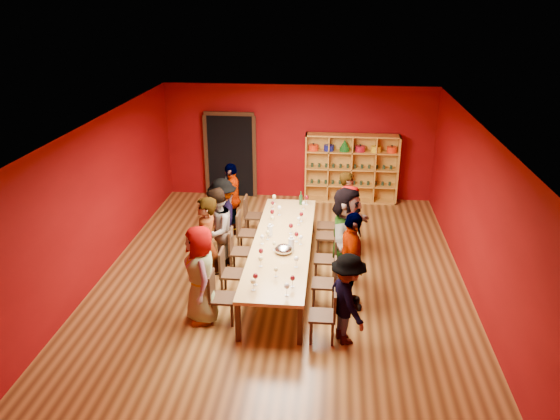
% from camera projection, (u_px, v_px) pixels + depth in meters
% --- Properties ---
extents(room_shell, '(7.10, 9.10, 3.04)m').
position_uv_depth(room_shell, '(282.00, 205.00, 10.12)').
color(room_shell, brown).
rests_on(room_shell, ground).
extents(tasting_table, '(1.10, 4.50, 0.75)m').
position_uv_depth(tasting_table, '(282.00, 244.00, 10.42)').
color(tasting_table, '#B38A4A').
rests_on(tasting_table, ground).
extents(doorway, '(1.40, 0.17, 2.30)m').
position_uv_depth(doorway, '(231.00, 155.00, 14.52)').
color(doorway, black).
rests_on(doorway, ground).
extents(shelving_unit, '(2.40, 0.40, 1.80)m').
position_uv_depth(shelving_unit, '(351.00, 165.00, 14.17)').
color(shelving_unit, '#C4832C').
rests_on(shelving_unit, ground).
extents(chair_person_left_0, '(0.42, 0.42, 0.89)m').
position_uv_depth(chair_person_left_0, '(218.00, 294.00, 9.08)').
color(chair_person_left_0, black).
rests_on(chair_person_left_0, ground).
extents(person_left_0, '(0.75, 0.95, 1.71)m').
position_uv_depth(person_left_0, '(201.00, 275.00, 8.98)').
color(person_left_0, '#4E4F54').
rests_on(person_left_0, ground).
extents(chair_person_left_1, '(0.42, 0.42, 0.89)m').
position_uv_depth(chair_person_left_1, '(228.00, 270.00, 9.87)').
color(chair_person_left_1, black).
rests_on(chair_person_left_1, ground).
extents(person_left_1, '(0.55, 0.72, 1.89)m').
position_uv_depth(person_left_1, '(206.00, 247.00, 9.73)').
color(person_left_1, '#141637').
rests_on(person_left_1, ground).
extents(chair_person_left_2, '(0.42, 0.42, 0.89)m').
position_uv_depth(chair_person_left_2, '(237.00, 248.00, 10.70)').
color(chair_person_left_2, black).
rests_on(chair_person_left_2, ground).
extents(person_left_2, '(0.56, 0.89, 1.72)m').
position_uv_depth(person_left_2, '(216.00, 231.00, 10.60)').
color(person_left_2, '#49484D').
rests_on(person_left_2, ground).
extents(chair_person_left_3, '(0.42, 0.42, 0.89)m').
position_uv_depth(chair_person_left_3, '(244.00, 230.00, 11.51)').
color(chair_person_left_3, black).
rests_on(chair_person_left_3, ground).
extents(person_left_3, '(0.77, 1.13, 1.62)m').
position_uv_depth(person_left_3, '(223.00, 216.00, 11.43)').
color(person_left_3, '#161E3D').
rests_on(person_left_3, ground).
extents(chair_person_left_4, '(0.42, 0.42, 0.89)m').
position_uv_depth(chair_person_left_4, '(251.00, 213.00, 12.40)').
color(chair_person_left_4, black).
rests_on(chair_person_left_4, ground).
extents(person_left_4, '(0.49, 1.00, 1.67)m').
position_uv_depth(person_left_4, '(232.00, 199.00, 12.31)').
color(person_left_4, '#535258').
rests_on(person_left_4, ground).
extents(chair_person_right_0, '(0.42, 0.42, 0.89)m').
position_uv_depth(chair_person_right_0, '(327.00, 313.00, 8.57)').
color(chair_person_right_0, black).
rests_on(chair_person_right_0, ground).
extents(person_right_0, '(0.76, 1.06, 1.51)m').
position_uv_depth(person_right_0, '(347.00, 299.00, 8.45)').
color(person_right_0, beige).
rests_on(person_right_0, ground).
extents(chair_person_right_1, '(0.42, 0.42, 0.89)m').
position_uv_depth(chair_person_right_1, '(329.00, 281.00, 9.52)').
color(chair_person_right_1, black).
rests_on(chair_person_right_1, ground).
extents(person_right_1, '(0.57, 1.08, 1.78)m').
position_uv_depth(person_right_1, '(351.00, 261.00, 9.34)').
color(person_right_1, '#5784B3').
rests_on(person_right_1, ground).
extents(chair_person_right_2, '(0.42, 0.42, 0.89)m').
position_uv_depth(chair_person_right_2, '(329.00, 256.00, 10.38)').
color(chair_person_right_2, black).
rests_on(chair_person_right_2, ground).
extents(person_right_2, '(0.91, 1.83, 1.89)m').
position_uv_depth(person_right_2, '(346.00, 235.00, 10.19)').
color(person_right_2, '#C4838C').
rests_on(person_right_2, ground).
extents(chair_person_right_3, '(0.42, 0.42, 0.89)m').
position_uv_depth(chair_person_right_3, '(330.00, 233.00, 11.37)').
color(chair_person_right_3, black).
rests_on(chair_person_right_3, ground).
extents(person_right_3, '(0.47, 0.79, 1.56)m').
position_uv_depth(person_right_3, '(348.00, 222.00, 11.23)').
color(person_right_3, silver).
rests_on(person_right_3, ground).
extents(chair_person_right_4, '(0.42, 0.42, 0.89)m').
position_uv_depth(chair_person_right_4, '(330.00, 223.00, 11.87)').
color(chair_person_right_4, black).
rests_on(chair_person_right_4, ground).
extents(person_right_4, '(0.59, 0.71, 1.67)m').
position_uv_depth(person_right_4, '(347.00, 209.00, 11.71)').
color(person_right_4, '#4B4B50').
rests_on(person_right_4, ground).
extents(wine_glass_0, '(0.08, 0.08, 0.19)m').
position_uv_depth(wine_glass_0, '(301.00, 238.00, 10.23)').
color(wine_glass_0, white).
rests_on(wine_glass_0, tasting_table).
extents(wine_glass_1, '(0.07, 0.07, 0.18)m').
position_uv_depth(wine_glass_1, '(273.00, 203.00, 11.91)').
color(wine_glass_1, white).
rests_on(wine_glass_1, tasting_table).
extents(wine_glass_2, '(0.09, 0.09, 0.22)m').
position_uv_depth(wine_glass_2, '(279.00, 208.00, 11.57)').
color(wine_glass_2, white).
rests_on(wine_glass_2, tasting_table).
extents(wine_glass_3, '(0.09, 0.09, 0.22)m').
position_uv_depth(wine_glass_3, '(274.00, 197.00, 12.18)').
color(wine_glass_3, white).
rests_on(wine_glass_3, tasting_table).
extents(wine_glass_4, '(0.08, 0.08, 0.21)m').
position_uv_depth(wine_glass_4, '(293.00, 279.00, 8.76)').
color(wine_glass_4, white).
rests_on(wine_glass_4, tasting_table).
extents(wine_glass_5, '(0.09, 0.09, 0.22)m').
position_uv_depth(wine_glass_5, '(287.00, 286.00, 8.50)').
color(wine_glass_5, white).
rests_on(wine_glass_5, tasting_table).
extents(wine_glass_6, '(0.09, 0.09, 0.22)m').
position_uv_depth(wine_glass_6, '(291.00, 226.00, 10.68)').
color(wine_glass_6, white).
rests_on(wine_glass_6, tasting_table).
extents(wine_glass_7, '(0.07, 0.07, 0.18)m').
position_uv_depth(wine_glass_7, '(274.00, 244.00, 10.00)').
color(wine_glass_7, white).
rests_on(wine_glass_7, tasting_table).
extents(wine_glass_8, '(0.09, 0.09, 0.21)m').
position_uv_depth(wine_glass_8, '(261.00, 251.00, 9.66)').
color(wine_glass_8, white).
rests_on(wine_glass_8, tasting_table).
extents(wine_glass_9, '(0.08, 0.08, 0.21)m').
position_uv_depth(wine_glass_9, '(253.00, 282.00, 8.65)').
color(wine_glass_9, white).
rests_on(wine_glass_9, tasting_table).
extents(wine_glass_10, '(0.09, 0.09, 0.21)m').
position_uv_depth(wine_glass_10, '(301.00, 215.00, 11.25)').
color(wine_glass_10, white).
rests_on(wine_glass_10, tasting_table).
extents(wine_glass_11, '(0.09, 0.09, 0.22)m').
position_uv_depth(wine_glass_11, '(255.00, 277.00, 8.81)').
color(wine_glass_11, white).
rests_on(wine_glass_11, tasting_table).
extents(wine_glass_12, '(0.08, 0.08, 0.21)m').
position_uv_depth(wine_glass_12, '(296.00, 235.00, 10.34)').
color(wine_glass_12, white).
rests_on(wine_glass_12, tasting_table).
extents(wine_glass_13, '(0.09, 0.09, 0.22)m').
position_uv_depth(wine_glass_13, '(272.00, 212.00, 11.36)').
color(wine_glass_13, white).
rests_on(wine_glass_13, tasting_table).
extents(wine_glass_14, '(0.09, 0.09, 0.22)m').
position_uv_depth(wine_glass_14, '(296.00, 259.00, 9.38)').
color(wine_glass_14, white).
rests_on(wine_glass_14, tasting_table).
extents(wine_glass_15, '(0.07, 0.07, 0.18)m').
position_uv_depth(wine_glass_15, '(276.00, 270.00, 9.08)').
color(wine_glass_15, white).
rests_on(wine_glass_15, tasting_table).
extents(wine_glass_16, '(0.08, 0.08, 0.19)m').
position_uv_depth(wine_glass_16, '(262.00, 237.00, 10.25)').
color(wine_glass_16, white).
rests_on(wine_glass_16, tasting_table).
extents(wine_glass_17, '(0.08, 0.08, 0.20)m').
position_uv_depth(wine_glass_17, '(261.00, 259.00, 9.41)').
color(wine_glass_17, white).
rests_on(wine_glass_17, tasting_table).
extents(wine_glass_18, '(0.09, 0.09, 0.22)m').
position_uv_depth(wine_glass_18, '(307.00, 198.00, 12.13)').
color(wine_glass_18, white).
rests_on(wine_glass_18, tasting_table).
extents(wine_glass_19, '(0.09, 0.09, 0.22)m').
position_uv_depth(wine_glass_19, '(272.00, 218.00, 11.05)').
color(wine_glass_19, white).
rests_on(wine_glass_19, tasting_table).
extents(wine_glass_20, '(0.07, 0.07, 0.18)m').
position_uv_depth(wine_glass_20, '(304.00, 204.00, 11.89)').
color(wine_glass_20, white).
rests_on(wine_glass_20, tasting_table).
extents(wine_glass_21, '(0.07, 0.07, 0.18)m').
position_uv_depth(wine_glass_21, '(299.00, 219.00, 11.09)').
color(wine_glass_21, white).
rests_on(wine_glass_21, tasting_table).
extents(wine_glass_22, '(0.08, 0.08, 0.20)m').
position_uv_depth(wine_glass_22, '(268.00, 233.00, 10.43)').
color(wine_glass_22, white).
rests_on(wine_glass_22, tasting_table).
extents(spittoon_bowl, '(0.33, 0.33, 0.18)m').
position_uv_depth(spittoon_bowl, '(284.00, 249.00, 9.91)').
color(spittoon_bowl, '#B5B8BC').
rests_on(spittoon_bowl, tasting_table).
extents(carafe_a, '(0.13, 0.13, 0.26)m').
position_uv_depth(carafe_a, '(270.00, 231.00, 10.57)').
color(carafe_a, white).
rests_on(carafe_a, tasting_table).
extents(carafe_b, '(0.12, 0.12, 0.29)m').
position_uv_depth(carafe_b, '(291.00, 244.00, 10.00)').
color(carafe_b, white).
rests_on(carafe_b, tasting_table).
extents(wine_bottle, '(0.07, 0.07, 0.30)m').
position_uv_depth(wine_bottle, '(301.00, 200.00, 12.16)').
color(wine_bottle, '#14381B').
rests_on(wine_bottle, tasting_table).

